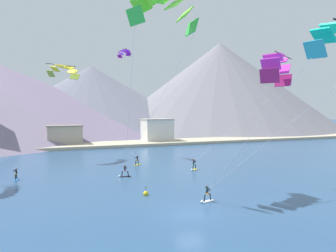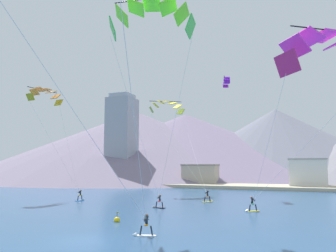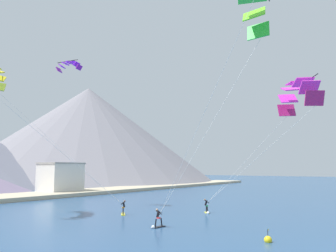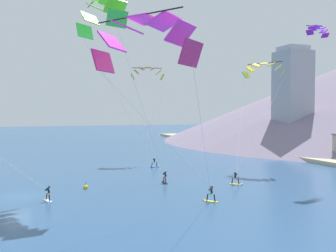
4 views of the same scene
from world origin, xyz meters
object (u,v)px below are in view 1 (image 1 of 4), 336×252
Objects in this scene: kitesurfer_mid_center at (138,162)px; parafoil_kite_far_left at (276,67)px; parafoil_kite_near_lead at (164,10)px; kitesurfer_far_right at (16,176)px; parafoil_kite_mid_center at (64,70)px; kitesurfer_near_lead at (123,173)px; kitesurfer_near_trail at (206,197)px; parafoil_kite_distant_high_outer at (124,52)px; race_marker_buoy at (146,194)px; kitesurfer_far_left at (193,167)px.

kitesurfer_mid_center is 0.12× the size of parafoil_kite_far_left.
parafoil_kite_near_lead is at bearing -179.44° from parafoil_kite_far_left.
kitesurfer_far_right is 23.21m from parafoil_kite_mid_center.
kitesurfer_near_lead is 0.99× the size of kitesurfer_near_trail.
kitesurfer_far_right is 31.23m from parafoil_kite_distant_high_outer.
kitesurfer_near_trail is at bearing -90.40° from parafoil_kite_distant_high_outer.
kitesurfer_far_right is 0.44× the size of parafoil_kite_distant_high_outer.
parafoil_kite_near_lead reaches higher than parafoil_kite_mid_center.
kitesurfer_far_right is 0.12× the size of parafoil_kite_far_left.
kitesurfer_mid_center is 1.67× the size of race_marker_buoy.
kitesurfer_near_lead is at bearing -72.37° from parafoil_kite_mid_center.
kitesurfer_mid_center is at bearing 130.51° from parafoil_kite_far_left.
kitesurfer_near_lead is at bearing -14.07° from kitesurfer_far_right.
kitesurfer_near_trail is 0.44× the size of parafoil_kite_distant_high_outer.
kitesurfer_far_left is at bearing 4.59° from kitesurfer_near_lead.
parafoil_kite_mid_center is 3.88× the size of parafoil_kite_distant_high_outer.
parafoil_kite_distant_high_outer is at bearing 85.26° from parafoil_kite_near_lead.
parafoil_kite_near_lead is at bearing -72.15° from kitesurfer_near_lead.
parafoil_kite_distant_high_outer is (-5.82, 18.78, 19.34)m from kitesurfer_far_left.
parafoil_kite_mid_center reaches higher than kitesurfer_near_trail.
parafoil_kite_near_lead is at bearing 108.74° from kitesurfer_near_trail.
kitesurfer_far_left is at bearing 129.10° from parafoil_kite_far_left.
parafoil_kite_far_left is at bearing 25.11° from kitesurfer_near_trail.
parafoil_kite_far_left is 14.35× the size of race_marker_buoy.
parafoil_kite_distant_high_outer is (0.24, 34.09, 19.38)m from kitesurfer_near_trail.
kitesurfer_far_left is (6.50, -7.17, 0.01)m from kitesurfer_mid_center.
kitesurfer_mid_center is 0.42× the size of parafoil_kite_distant_high_outer.
kitesurfer_near_lead is 1.73× the size of race_marker_buoy.
race_marker_buoy is (-4.73, 4.54, -0.30)m from kitesurfer_near_trail.
kitesurfer_mid_center is 18.46m from race_marker_buoy.
kitesurfer_mid_center reaches higher than race_marker_buoy.
kitesurfer_mid_center is at bearing 61.81° from kitesurfer_near_lead.
kitesurfer_near_lead is at bearing 90.15° from race_marker_buoy.
parafoil_kite_far_left is at bearing 0.56° from parafoil_kite_near_lead.
kitesurfer_mid_center is 0.11× the size of parafoil_kite_mid_center.
parafoil_kite_distant_high_outer reaches higher than kitesurfer_mid_center.
kitesurfer_near_trail is 22.49m from kitesurfer_mid_center.
parafoil_kite_mid_center is at bearing 101.86° from race_marker_buoy.
parafoil_kite_mid_center reaches higher than kitesurfer_near_lead.
kitesurfer_far_right is 27.79m from parafoil_kite_near_lead.
kitesurfer_near_lead reaches higher than kitesurfer_far_right.
kitesurfer_far_right is 36.27m from parafoil_kite_far_left.
parafoil_kite_distant_high_outer is (2.32, 27.96, -0.19)m from parafoil_kite_near_lead.
parafoil_kite_far_left reaches higher than kitesurfer_near_trail.
kitesurfer_near_lead is 28.03m from parafoil_kite_distant_high_outer.
kitesurfer_near_lead is 9.12m from kitesurfer_mid_center.
kitesurfer_mid_center is 18.18m from kitesurfer_far_right.
kitesurfer_mid_center is 0.08× the size of parafoil_kite_near_lead.
parafoil_kite_near_lead is 20.10m from race_marker_buoy.
kitesurfer_near_lead is at bearing -104.27° from parafoil_kite_distant_high_outer.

